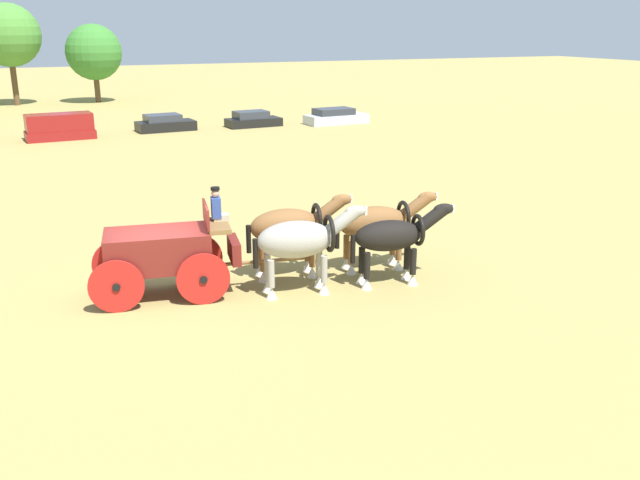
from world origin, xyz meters
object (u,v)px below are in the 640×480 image
object	(u,v)px
draft_horse_rear_off	(300,241)
parked_vehicle_e	(253,120)
parked_vehicle_f	(336,117)
draft_horse_lead_near	(378,224)
draft_horse_lead_off	(393,238)
parked_vehicle_c	(60,127)
show_wagon	(164,251)
parked_vehicle_d	(165,124)
draft_horse_rear_near	(290,228)

from	to	relation	value
draft_horse_rear_off	parked_vehicle_e	size ratio (longest dim) A/B	0.78
draft_horse_rear_off	parked_vehicle_f	size ratio (longest dim) A/B	0.66
draft_horse_lead_near	draft_horse_lead_off	distance (m)	1.30
parked_vehicle_c	show_wagon	bearing A→B (deg)	-87.88
draft_horse_rear_off	parked_vehicle_d	xyz separation A→B (m)	(2.30, 31.06, -0.96)
draft_horse_lead_near	parked_vehicle_c	distance (m)	30.01
show_wagon	draft_horse_rear_near	world-z (taller)	show_wagon
draft_horse_lead_near	parked_vehicle_c	xyz separation A→B (m)	(-7.23, 29.12, -0.60)
parked_vehicle_d	parked_vehicle_f	distance (m)	12.18
parked_vehicle_c	parked_vehicle_e	world-z (taller)	parked_vehicle_c
draft_horse_lead_off	draft_horse_rear_off	bearing A→B (deg)	171.31
parked_vehicle_d	parked_vehicle_f	bearing A→B (deg)	-6.16
draft_horse_rear_off	parked_vehicle_c	distance (m)	30.34
parked_vehicle_d	parked_vehicle_f	size ratio (longest dim) A/B	0.85
parked_vehicle_d	parked_vehicle_e	size ratio (longest dim) A/B	1.01
draft_horse_rear_off	draft_horse_lead_off	distance (m)	2.63
draft_horse_rear_near	parked_vehicle_f	world-z (taller)	draft_horse_rear_near
show_wagon	parked_vehicle_e	xyz separation A→B (m)	(11.80, 29.52, -0.77)
draft_horse_lead_near	draft_horse_lead_off	xyz separation A→B (m)	(-0.18, -1.29, -0.03)
parked_vehicle_d	draft_horse_lead_off	bearing A→B (deg)	-89.46
draft_horse_lead_near	parked_vehicle_f	bearing A→B (deg)	68.05
show_wagon	draft_horse_lead_near	xyz separation A→B (m)	(6.16, -0.29, 0.14)
draft_horse_rear_near	parked_vehicle_f	size ratio (longest dim) A/B	0.65
show_wagon	parked_vehicle_c	distance (m)	28.85
draft_horse_rear_off	parked_vehicle_f	xyz separation A→B (m)	(14.41, 29.76, -0.96)
draft_horse_lead_off	parked_vehicle_c	size ratio (longest dim) A/B	0.69
draft_horse_lead_near	parked_vehicle_f	xyz separation A→B (m)	(11.63, 28.87, -0.89)
draft_horse_lead_near	parked_vehicle_e	distance (m)	30.35
parked_vehicle_d	draft_horse_lead_near	bearing A→B (deg)	-89.10
parked_vehicle_c	draft_horse_lead_near	bearing A→B (deg)	-76.06
draft_horse_lead_near	parked_vehicle_d	world-z (taller)	draft_horse_lead_near
show_wagon	parked_vehicle_f	xyz separation A→B (m)	(17.80, 28.58, -0.75)
draft_horse_rear_near	parked_vehicle_d	size ratio (longest dim) A/B	0.76
parked_vehicle_f	parked_vehicle_e	bearing A→B (deg)	171.03
parked_vehicle_f	draft_horse_lead_near	bearing A→B (deg)	-111.95
draft_horse_lead_off	draft_horse_rear_near	bearing A→B (deg)	144.96
draft_horse_lead_near	parked_vehicle_c	world-z (taller)	draft_horse_lead_near
draft_horse_rear_near	draft_horse_lead_near	world-z (taller)	draft_horse_rear_near
draft_horse_lead_near	draft_horse_rear_off	bearing A→B (deg)	-162.18
draft_horse_lead_near	parked_vehicle_c	size ratio (longest dim) A/B	0.73
draft_horse_lead_near	parked_vehicle_f	size ratio (longest dim) A/B	0.66
draft_horse_rear_near	draft_horse_lead_near	size ratio (longest dim) A/B	0.98
show_wagon	parked_vehicle_c	world-z (taller)	show_wagon
draft_horse_rear_near	parked_vehicle_f	xyz separation A→B (m)	(14.21, 28.47, -0.96)
show_wagon	draft_horse_rear_near	bearing A→B (deg)	1.66
parked_vehicle_f	show_wagon	bearing A→B (deg)	-121.91
draft_horse_lead_off	show_wagon	bearing A→B (deg)	165.23
draft_horse_lead_near	draft_horse_lead_off	size ratio (longest dim) A/B	1.05
parked_vehicle_f	draft_horse_rear_near	bearing A→B (deg)	-116.52
draft_horse_rear_off	parked_vehicle_f	bearing A→B (deg)	64.17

